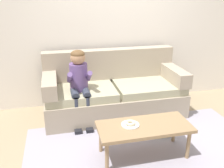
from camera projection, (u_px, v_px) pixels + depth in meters
The scene contains 9 objects.
ground at pixel (139, 139), 3.33m from camera, with size 10.00×10.00×0.00m, color #9E896B.
wall_back at pixel (115, 21), 4.10m from camera, with size 8.00×0.10×2.80m, color silver.
area_rug at pixel (146, 149), 3.10m from camera, with size 2.97×1.65×0.01m, color #9993A3.
couch at pixel (114, 92), 3.95m from camera, with size 2.15×0.90×0.99m.
coffee_table at pixel (144, 129), 2.86m from camera, with size 1.09×0.48×0.41m.
person_child at pixel (79, 81), 3.52m from camera, with size 0.34×0.58×1.10m.
plate at pixel (130, 125), 2.85m from camera, with size 0.21×0.21×0.01m, color white.
donut at pixel (130, 123), 2.84m from camera, with size 0.12×0.12×0.04m, color beige.
toy_controller at pixel (163, 135), 3.36m from camera, with size 0.23×0.09×0.05m.
Camera 1 is at (-1.01, -2.69, 1.87)m, focal length 39.47 mm.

